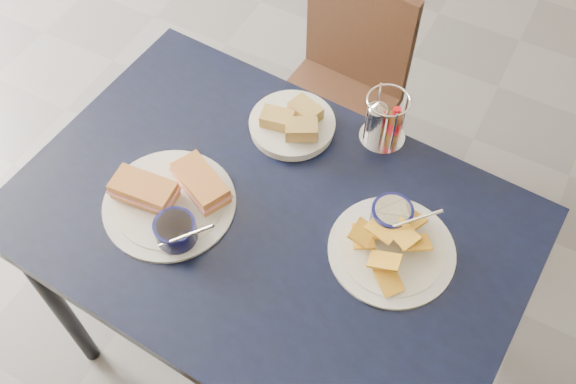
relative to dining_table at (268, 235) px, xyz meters
The scene contains 7 objects.
ground 0.70m from the dining_table, 118.98° to the left, with size 6.00×6.00×0.00m, color #57565C.
dining_table is the anchor object (origin of this frame).
chair_far 0.79m from the dining_table, 101.07° to the left, with size 0.38×0.37×0.76m.
sandwich_plate 0.23m from the dining_table, 160.10° to the right, with size 0.31×0.30×0.12m.
plantain_plate 0.29m from the dining_table, 14.83° to the left, with size 0.27×0.27×0.12m.
bread_basket 0.28m from the dining_table, 105.22° to the left, with size 0.20×0.20×0.07m.
condiment_caddy 0.38m from the dining_table, 68.81° to the left, with size 0.11×0.11×0.14m.
Camera 1 is at (0.47, -0.79, 1.95)m, focal length 40.00 mm.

